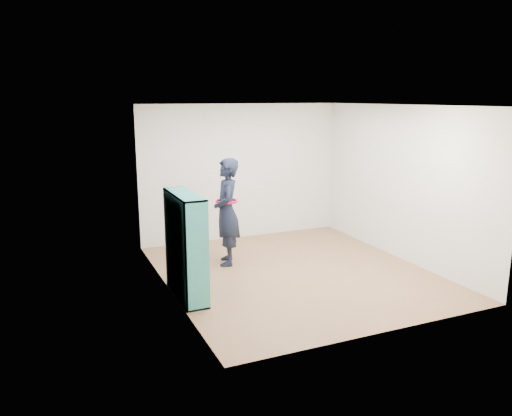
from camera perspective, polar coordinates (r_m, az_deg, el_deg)
name	(u,v)px	position (r m, az deg, el deg)	size (l,w,h in m)	color
floor	(295,272)	(8.00, 4.46, -7.34)	(4.50, 4.50, 0.00)	#8A5F3E
ceiling	(298,105)	(7.53, 4.80, 11.61)	(4.50, 4.50, 0.00)	white
wall_left	(168,203)	(6.96, -10.07, 0.60)	(0.02, 4.50, 2.60)	silver
wall_right	(401,183)	(8.77, 16.26, 2.75)	(0.02, 4.50, 2.60)	silver
wall_back	(242,172)	(9.67, -1.65, 4.13)	(4.00, 0.02, 2.60)	silver
wall_front	(390,226)	(5.82, 15.07, -2.01)	(4.00, 0.02, 2.60)	silver
bookshelf	(184,247)	(6.90, -8.21, -4.45)	(0.32, 1.10, 1.46)	teal
person	(227,212)	(8.17, -3.36, -0.44)	(0.59, 0.74, 1.76)	black
smartphone	(217,204)	(8.21, -4.45, 0.43)	(0.03, 0.10, 0.14)	silver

